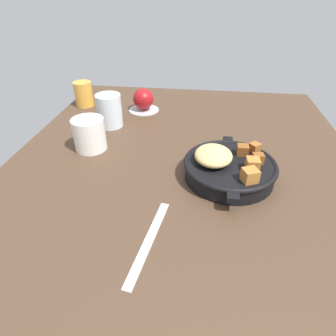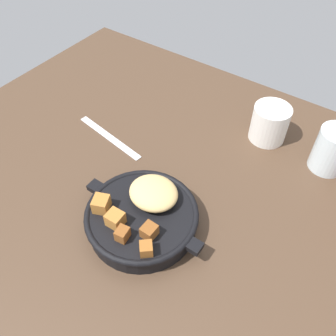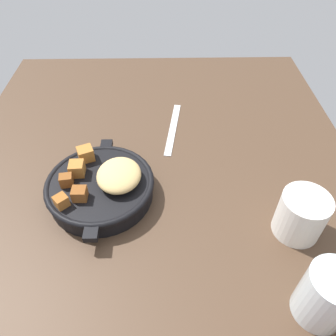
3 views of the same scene
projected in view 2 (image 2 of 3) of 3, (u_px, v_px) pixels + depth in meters
ground_plane at (177, 193)px, 73.97cm from camera, size 117.76×87.15×2.40cm
cast_iron_skillet at (143, 215)px, 65.45cm from camera, size 25.02×20.77×7.25cm
butter_knife at (110, 137)px, 83.38cm from camera, size 20.01×4.64×0.36cm
water_glass_tall at (332, 150)px, 73.92cm from camera, size 7.46×7.46×9.71cm
ceramic_mug_white at (270, 123)px, 80.49cm from camera, size 8.23×8.23×8.44cm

